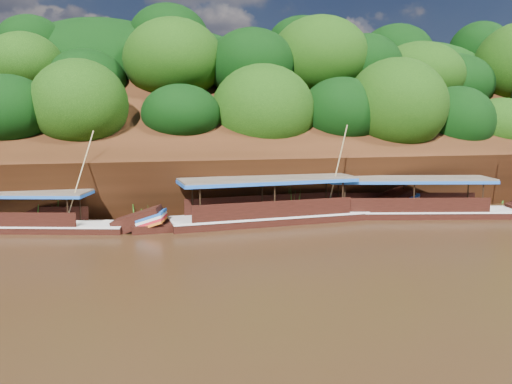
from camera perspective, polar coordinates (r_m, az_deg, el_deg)
ground at (r=23.03m, az=6.16°, el=-7.17°), size 160.00×160.00×0.00m
riverbank at (r=44.42m, az=-3.89°, el=2.82°), size 120.00×30.06×19.40m
boat_0 at (r=33.53m, az=19.58°, el=-1.72°), size 15.51×5.33×6.91m
boat_1 at (r=30.28m, az=4.32°, el=-2.20°), size 15.89×3.60×6.31m
boat_2 at (r=30.28m, az=-24.23°, el=-3.14°), size 13.98×5.37×5.92m
reeds at (r=31.24m, az=-5.12°, el=-1.33°), size 47.56×2.60×2.07m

